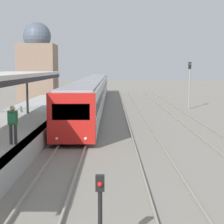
{
  "coord_description": "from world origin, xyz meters",
  "views": [
    {
      "loc": [
        2.13,
        -4.75,
        4.26
      ],
      "look_at": [
        2.03,
        17.41,
        1.61
      ],
      "focal_mm": 60.0,
      "sensor_mm": 36.0,
      "label": 1
    }
  ],
  "objects_px": {
    "signal_post_near": "(102,207)",
    "signal_mast_far": "(191,79)",
    "train_near": "(95,90)",
    "person_on_platform": "(14,122)"
  },
  "relations": [
    {
      "from": "train_near",
      "to": "signal_post_near",
      "type": "xyz_separation_m",
      "value": [
        1.86,
        -34.44,
        -0.52
      ]
    },
    {
      "from": "train_near",
      "to": "signal_post_near",
      "type": "bearing_deg",
      "value": -86.9
    },
    {
      "from": "signal_mast_far",
      "to": "train_near",
      "type": "bearing_deg",
      "value": 157.61
    },
    {
      "from": "train_near",
      "to": "signal_mast_far",
      "type": "height_order",
      "value": "signal_mast_far"
    },
    {
      "from": "person_on_platform",
      "to": "signal_post_near",
      "type": "height_order",
      "value": "person_on_platform"
    },
    {
      "from": "person_on_platform",
      "to": "signal_post_near",
      "type": "distance_m",
      "value": 8.72
    },
    {
      "from": "person_on_platform",
      "to": "signal_post_near",
      "type": "xyz_separation_m",
      "value": [
        3.96,
        -7.72,
        -0.79
      ]
    },
    {
      "from": "train_near",
      "to": "signal_post_near",
      "type": "distance_m",
      "value": 34.49
    },
    {
      "from": "signal_post_near",
      "to": "signal_mast_far",
      "type": "xyz_separation_m",
      "value": [
        8.19,
        30.3,
        1.86
      ]
    },
    {
      "from": "train_near",
      "to": "person_on_platform",
      "type": "bearing_deg",
      "value": -94.5
    }
  ]
}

